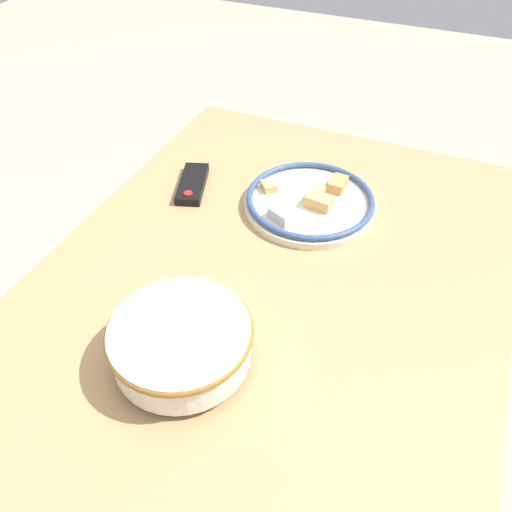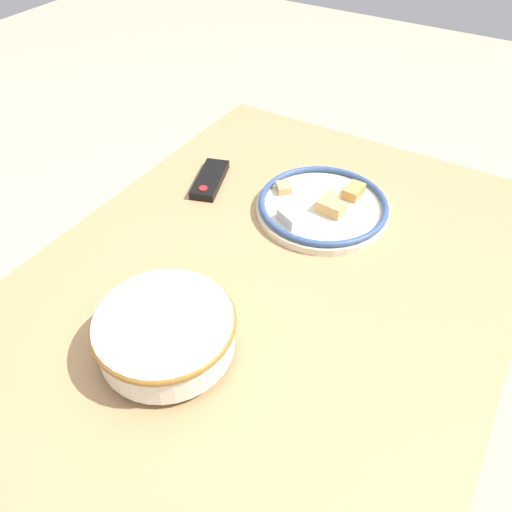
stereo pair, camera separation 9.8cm
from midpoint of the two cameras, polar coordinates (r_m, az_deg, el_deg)
The scene contains 5 objects.
ground_plane at distance 1.64m, azimuth 2.75°, elevation -21.77°, with size 8.00×8.00×0.00m, color #B7A88E.
dining_table at distance 1.07m, azimuth 3.94°, elevation -6.18°, with size 1.23×0.91×0.77m.
noodle_bowl at distance 0.85m, azimuth -7.04°, elevation -8.82°, with size 0.24×0.24×0.08m.
food_plate at distance 1.17m, azimuth 9.96°, elevation 5.55°, with size 0.31×0.31×0.05m.
tv_remote at distance 1.25m, azimuth -3.03°, elevation 8.64°, with size 0.17×0.11×0.02m.
Camera 2 is at (-0.61, -0.34, 1.48)m, focal length 35.00 mm.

